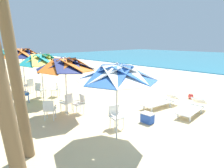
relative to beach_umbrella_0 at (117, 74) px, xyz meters
name	(u,v)px	position (x,y,z in m)	size (l,w,h in m)	color
ground_plane	(161,113)	(-0.38, 3.23, -2.20)	(80.00, 80.00, 0.00)	beige
beach_umbrella_0	(117,74)	(0.00, 0.00, 0.00)	(2.56, 2.56, 2.56)	silver
plastic_chair_0	(116,115)	(-0.66, 0.61, -1.70)	(0.56, 0.53, 0.87)	white
beach_umbrella_1	(65,65)	(-3.06, 0.02, 0.00)	(2.48, 2.48, 2.56)	silver
plastic_chair_1	(80,102)	(-2.89, 0.57, -1.70)	(0.50, 0.52, 0.87)	white
plastic_chair_2	(67,102)	(-3.40, 0.23, -1.70)	(0.53, 0.50, 0.87)	white
plastic_chair_3	(49,109)	(-3.05, -0.81, -1.70)	(0.63, 0.63, 0.87)	white
beach_umbrella_2	(41,60)	(-5.86, 0.28, 0.01)	(2.42, 2.42, 2.58)	silver
plastic_chair_4	(23,93)	(-6.26, -0.64, -1.70)	(0.55, 0.58, 0.87)	blue
plastic_chair_5	(40,89)	(-6.57, 0.42, -1.70)	(0.55, 0.58, 0.87)	white
plastic_chair_6	(57,88)	(-6.11, 1.21, -1.70)	(0.63, 0.63, 0.87)	white
beach_umbrella_3	(22,54)	(-8.71, 0.41, 0.19)	(2.42, 2.42, 2.79)	silver
plastic_chair_7	(29,85)	(-8.10, 0.44, -1.70)	(0.52, 0.49, 0.87)	white
plastic_chair_8	(8,84)	(-9.22, -0.46, -1.70)	(0.50, 0.53, 0.87)	white
beach_umbrella_4	(4,54)	(-12.11, 0.34, 0.03)	(2.38, 2.38, 2.60)	silver
plastic_chair_9	(2,79)	(-11.37, -0.15, -1.70)	(0.51, 0.49, 0.87)	white
plastic_chair_10	(20,76)	(-11.74, 1.21, -1.70)	(0.61, 0.62, 0.87)	white
sun_lounger_0	(192,108)	(0.66, 4.03, -1.92)	(0.80, 2.19, 0.62)	white
sun_lounger_1	(160,102)	(-0.86, 3.86, -1.92)	(0.93, 2.21, 0.62)	white
palm_tree_1	(8,30)	(-1.00, -2.74, 1.26)	(2.83, 2.61, 5.64)	brown
cooler_box	(147,118)	(-0.13, 1.87, -2.00)	(0.50, 0.34, 0.40)	blue
beach_ball	(191,96)	(-0.53, 6.41, -2.06)	(0.29, 0.29, 0.29)	red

